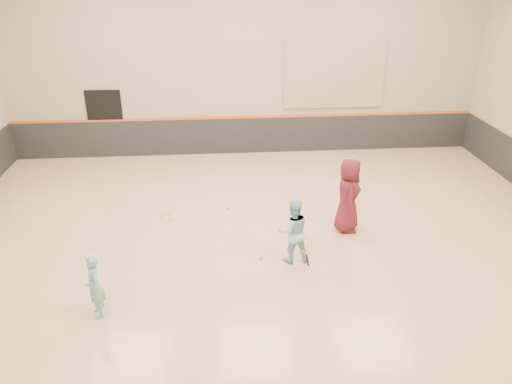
{
  "coord_description": "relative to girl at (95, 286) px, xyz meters",
  "views": [
    {
      "loc": [
        -0.99,
        -9.67,
        5.89
      ],
      "look_at": [
        -0.16,
        0.4,
        1.15
      ],
      "focal_mm": 35.0,
      "sensor_mm": 36.0,
      "label": 1
    }
  ],
  "objects": [
    {
      "name": "ball_beside_spare",
      "position": [
        2.48,
        4.06,
        -0.6
      ],
      "size": [
        0.07,
        0.07,
        0.07
      ],
      "primitive_type": "sphere",
      "color": "#CBEE37",
      "rests_on": "floor"
    },
    {
      "name": "acoustic_panel",
      "position": [
        6.04,
        8.12,
        1.87
      ],
      "size": [
        3.2,
        0.08,
        2.0
      ],
      "primitive_type": "cube",
      "color": "tan",
      "rests_on": "wall_back"
    },
    {
      "name": "girl",
      "position": [
        0.0,
        0.0,
        0.0
      ],
      "size": [
        0.45,
        0.54,
        1.26
      ],
      "primitive_type": "imported",
      "rotation": [
        0.0,
        0.0,
        -1.2
      ],
      "color": "#6CBCBC",
      "rests_on": "floor"
    },
    {
      "name": "young_man",
      "position": [
        5.25,
        2.75,
        0.27
      ],
      "size": [
        0.66,
        0.93,
        1.8
      ],
      "primitive_type": "imported",
      "rotation": [
        0.0,
        0.0,
        1.47
      ],
      "color": "maroon",
      "rests_on": "floor"
    },
    {
      "name": "wainscot_back",
      "position": [
        3.24,
        8.14,
        -0.03
      ],
      "size": [
        14.9,
        0.04,
        1.2
      ],
      "primitive_type": "cube",
      "color": "#232326",
      "rests_on": "floor"
    },
    {
      "name": "instructor",
      "position": [
        3.77,
        1.5,
        0.09
      ],
      "size": [
        0.75,
        0.61,
        1.44
      ],
      "primitive_type": "imported",
      "rotation": [
        0.0,
        0.0,
        3.24
      ],
      "color": "#95C4E7",
      "rests_on": "floor"
    },
    {
      "name": "room",
      "position": [
        3.24,
        2.17,
        0.18
      ],
      "size": [
        15.04,
        12.04,
        6.22
      ],
      "color": "tan",
      "rests_on": "ground"
    },
    {
      "name": "doorway",
      "position": [
        -1.26,
        8.15,
        0.47
      ],
      "size": [
        1.1,
        0.05,
        2.2
      ],
      "primitive_type": "cube",
      "color": "black",
      "rests_on": "floor"
    },
    {
      "name": "spare_racket",
      "position": [
        0.91,
        3.74,
        -0.58
      ],
      "size": [
        0.63,
        0.63,
        0.1
      ],
      "primitive_type": null,
      "color": "#97BC29",
      "rests_on": "floor"
    },
    {
      "name": "held_racket",
      "position": [
        4.01,
        1.34,
        -0.15
      ],
      "size": [
        0.41,
        0.41,
        0.67
      ],
      "primitive_type": null,
      "color": "yellow",
      "rests_on": "instructor"
    },
    {
      "name": "ball_in_hand",
      "position": [
        5.47,
        2.59,
        0.47
      ],
      "size": [
        0.07,
        0.07,
        0.07
      ],
      "primitive_type": "sphere",
      "color": "#BACB2F",
      "rests_on": "young_man"
    },
    {
      "name": "accent_stripe",
      "position": [
        3.24,
        8.13,
        0.59
      ],
      "size": [
        14.9,
        0.03,
        0.06
      ],
      "primitive_type": "cube",
      "color": "#D85914",
      "rests_on": "wall_back"
    },
    {
      "name": "ball_under_racket",
      "position": [
        3.11,
        1.6,
        -0.6
      ],
      "size": [
        0.07,
        0.07,
        0.07
      ],
      "primitive_type": "sphere",
      "color": "#B6CA2F",
      "rests_on": "floor"
    }
  ]
}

